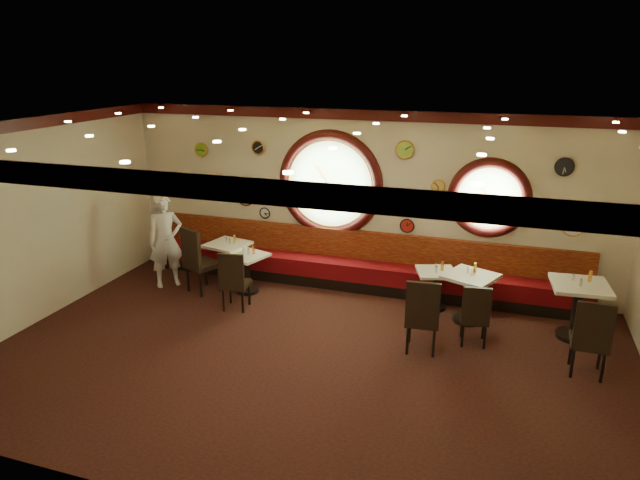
% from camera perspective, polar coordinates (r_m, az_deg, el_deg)
% --- Properties ---
extents(floor, '(9.00, 6.00, 0.00)m').
position_cam_1_polar(floor, '(8.25, -1.33, -11.66)').
color(floor, black).
rests_on(floor, ground).
extents(ceiling, '(9.00, 6.00, 0.02)m').
position_cam_1_polar(ceiling, '(7.23, -1.52, 10.99)').
color(ceiling, '#B28132').
rests_on(ceiling, wall_back).
extents(wall_back, '(9.00, 0.02, 3.20)m').
position_cam_1_polar(wall_back, '(10.35, 4.21, 4.05)').
color(wall_back, beige).
rests_on(wall_back, floor).
extents(wall_front, '(9.00, 0.02, 3.20)m').
position_cam_1_polar(wall_front, '(5.11, -13.09, -11.52)').
color(wall_front, beige).
rests_on(wall_front, floor).
extents(wall_left, '(0.02, 6.00, 3.20)m').
position_cam_1_polar(wall_left, '(9.99, -26.52, 1.67)').
color(wall_left, beige).
rests_on(wall_left, floor).
extents(molding_back, '(9.00, 0.10, 0.18)m').
position_cam_1_polar(molding_back, '(10.05, 4.34, 12.37)').
color(molding_back, '#360A09').
rests_on(molding_back, wall_back).
extents(molding_front, '(9.00, 0.10, 0.18)m').
position_cam_1_polar(molding_front, '(4.62, -14.08, 5.36)').
color(molding_front, '#360A09').
rests_on(molding_front, wall_back).
extents(molding_left, '(0.10, 6.00, 0.18)m').
position_cam_1_polar(molding_left, '(9.69, -27.55, 10.24)').
color(molding_left, '#360A09').
rests_on(molding_left, wall_back).
extents(banquette_base, '(8.00, 0.55, 0.20)m').
position_cam_1_polar(banquette_base, '(10.55, 3.65, -4.23)').
color(banquette_base, black).
rests_on(banquette_base, floor).
extents(banquette_seat, '(8.00, 0.55, 0.30)m').
position_cam_1_polar(banquette_seat, '(10.46, 3.68, -2.96)').
color(banquette_seat, '#5E080E').
rests_on(banquette_seat, banquette_base).
extents(banquette_back, '(8.00, 0.10, 0.55)m').
position_cam_1_polar(banquette_back, '(10.53, 4.03, -0.52)').
color(banquette_back, '#5F070C').
rests_on(banquette_back, wall_back).
extents(porthole_left_glass, '(1.66, 0.02, 1.66)m').
position_cam_1_polar(porthole_left_glass, '(10.45, 1.03, 5.63)').
color(porthole_left_glass, '#9DCB7A').
rests_on(porthole_left_glass, wall_back).
extents(porthole_left_frame, '(1.98, 0.18, 1.98)m').
position_cam_1_polar(porthole_left_frame, '(10.43, 1.01, 5.62)').
color(porthole_left_frame, '#360A09').
rests_on(porthole_left_frame, wall_back).
extents(porthole_left_ring, '(1.61, 0.03, 1.61)m').
position_cam_1_polar(porthole_left_ring, '(10.40, 0.96, 5.58)').
color(porthole_left_ring, gold).
rests_on(porthole_left_ring, wall_back).
extents(porthole_right_glass, '(1.10, 0.02, 1.10)m').
position_cam_1_polar(porthole_right_glass, '(10.01, 16.55, 4.05)').
color(porthole_right_glass, '#9DCB7A').
rests_on(porthole_right_glass, wall_back).
extents(porthole_right_frame, '(1.38, 0.18, 1.38)m').
position_cam_1_polar(porthole_right_frame, '(9.99, 16.55, 4.03)').
color(porthole_right_frame, '#360A09').
rests_on(porthole_right_frame, wall_back).
extents(porthole_right_ring, '(1.09, 0.03, 1.09)m').
position_cam_1_polar(porthole_right_ring, '(9.96, 16.54, 3.99)').
color(porthole_right_ring, gold).
rests_on(porthole_right_ring, wall_back).
extents(wall_clock_0, '(0.24, 0.03, 0.24)m').
position_cam_1_polar(wall_clock_0, '(10.25, 8.71, 1.43)').
color(wall_clock_0, red).
rests_on(wall_clock_0, wall_back).
extents(wall_clock_1, '(0.36, 0.03, 0.36)m').
position_cam_1_polar(wall_clock_1, '(11.11, -7.46, 4.37)').
color(wall_clock_1, gold).
rests_on(wall_clock_1, wall_back).
extents(wall_clock_2, '(0.28, 0.03, 0.28)m').
position_cam_1_polar(wall_clock_2, '(9.89, 23.25, 6.74)').
color(wall_clock_2, black).
rests_on(wall_clock_2, wall_back).
extents(wall_clock_3, '(0.32, 0.03, 0.32)m').
position_cam_1_polar(wall_clock_3, '(11.71, -13.24, 5.00)').
color(wall_clock_3, '#B82E12').
rests_on(wall_clock_3, wall_back).
extents(wall_clock_4, '(0.22, 0.03, 0.22)m').
position_cam_1_polar(wall_clock_4, '(10.00, 11.75, 5.29)').
color(wall_clock_4, gold).
rests_on(wall_clock_4, wall_back).
extents(wall_clock_5, '(0.30, 0.03, 0.30)m').
position_cam_1_polar(wall_clock_5, '(9.97, 8.51, 8.94)').
color(wall_clock_5, '#94C63D').
rests_on(wall_clock_5, wall_back).
extents(wall_clock_6, '(0.34, 0.03, 0.34)m').
position_cam_1_polar(wall_clock_6, '(10.12, 24.00, 1.31)').
color(wall_clock_6, white).
rests_on(wall_clock_6, wall_back).
extents(wall_clock_7, '(0.26, 0.03, 0.26)m').
position_cam_1_polar(wall_clock_7, '(11.36, -11.78, 8.83)').
color(wall_clock_7, '#70AF23').
rests_on(wall_clock_7, wall_back).
extents(wall_clock_8, '(0.20, 0.03, 0.20)m').
position_cam_1_polar(wall_clock_8, '(11.01, -5.52, 2.72)').
color(wall_clock_8, silver).
rests_on(wall_clock_8, wall_back).
extents(wall_clock_9, '(0.24, 0.03, 0.24)m').
position_cam_1_polar(wall_clock_9, '(10.80, -6.21, 9.17)').
color(wall_clock_9, black).
rests_on(wall_clock_9, wall_back).
extents(table_a, '(0.83, 0.83, 0.77)m').
position_cam_1_polar(table_a, '(10.80, -9.16, -1.74)').
color(table_a, black).
rests_on(table_a, floor).
extents(table_b, '(0.81, 0.81, 0.71)m').
position_cam_1_polar(table_b, '(10.30, -7.35, -2.83)').
color(table_b, black).
rests_on(table_b, floor).
extents(table_c, '(0.77, 0.77, 0.68)m').
position_cam_1_polar(table_c, '(9.75, 11.46, -4.42)').
color(table_c, black).
rests_on(table_c, floor).
extents(table_d, '(0.95, 0.95, 0.80)m').
position_cam_1_polar(table_d, '(9.38, 14.71, -5.07)').
color(table_d, black).
rests_on(table_d, floor).
extents(table_e, '(0.86, 0.86, 0.88)m').
position_cam_1_polar(table_e, '(9.36, 24.35, -5.85)').
color(table_e, black).
rests_on(table_e, floor).
extents(chair_a, '(0.67, 0.67, 0.75)m').
position_cam_1_polar(chair_a, '(10.32, -12.22, -1.61)').
color(chair_a, black).
rests_on(chair_a, floor).
extents(chair_b, '(0.48, 0.48, 0.64)m').
position_cam_1_polar(chair_b, '(9.53, -8.65, -3.73)').
color(chair_b, black).
rests_on(chair_b, floor).
extents(chair_c, '(0.51, 0.51, 0.70)m').
position_cam_1_polar(chair_c, '(8.21, 10.21, -7.07)').
color(chair_c, black).
rests_on(chair_c, floor).
extents(chair_d, '(0.45, 0.45, 0.59)m').
position_cam_1_polar(chair_d, '(8.61, 15.28, -6.92)').
color(chair_d, black).
rests_on(chair_d, floor).
extents(chair_e, '(0.47, 0.47, 0.69)m').
position_cam_1_polar(chair_e, '(8.29, 25.51, -8.47)').
color(chair_e, black).
rests_on(chair_e, floor).
extents(condiment_a_salt, '(0.03, 0.03, 0.10)m').
position_cam_1_polar(condiment_a_salt, '(10.74, -9.35, 0.00)').
color(condiment_a_salt, silver).
rests_on(condiment_a_salt, table_a).
extents(condiment_b_salt, '(0.04, 0.04, 0.11)m').
position_cam_1_polar(condiment_b_salt, '(10.26, -7.71, -1.04)').
color(condiment_b_salt, silver).
rests_on(condiment_b_salt, table_b).
extents(condiment_c_salt, '(0.04, 0.04, 0.10)m').
position_cam_1_polar(condiment_c_salt, '(9.72, 11.51, -2.59)').
color(condiment_c_salt, silver).
rests_on(condiment_c_salt, table_c).
extents(condiment_d_salt, '(0.03, 0.03, 0.09)m').
position_cam_1_polar(condiment_d_salt, '(9.31, 14.55, -2.97)').
color(condiment_d_salt, silver).
rests_on(condiment_d_salt, table_d).
extents(condiment_a_pepper, '(0.03, 0.03, 0.09)m').
position_cam_1_polar(condiment_a_pepper, '(10.65, -9.03, -0.14)').
color(condiment_a_pepper, silver).
rests_on(condiment_a_pepper, table_a).
extents(condiment_b_pepper, '(0.04, 0.04, 0.11)m').
position_cam_1_polar(condiment_b_pepper, '(10.19, -7.18, -1.14)').
color(condiment_b_pepper, silver).
rests_on(condiment_b_pepper, table_b).
extents(condiment_c_pepper, '(0.04, 0.04, 0.11)m').
position_cam_1_polar(condiment_c_pepper, '(9.57, 11.54, -2.88)').
color(condiment_c_pepper, silver).
rests_on(condiment_c_pepper, table_c).
extents(condiment_d_pepper, '(0.03, 0.03, 0.10)m').
position_cam_1_polar(condiment_d_pepper, '(9.23, 14.91, -3.16)').
color(condiment_d_pepper, silver).
rests_on(condiment_d_pepper, table_d).
extents(condiment_a_bottle, '(0.05, 0.05, 0.15)m').
position_cam_1_polar(condiment_a_bottle, '(10.66, -8.53, 0.08)').
color(condiment_a_bottle, yellow).
rests_on(condiment_a_bottle, table_a).
extents(condiment_b_bottle, '(0.05, 0.05, 0.16)m').
position_cam_1_polar(condiment_b_bottle, '(10.19, -6.66, -0.97)').
color(condiment_b_bottle, orange).
rests_on(condiment_b_bottle, table_b).
extents(condiment_c_bottle, '(0.05, 0.05, 0.16)m').
position_cam_1_polar(condiment_c_bottle, '(9.67, 12.14, -2.53)').
color(condiment_c_bottle, orange).
rests_on(condiment_c_bottle, table_c).
extents(condiment_d_bottle, '(0.05, 0.05, 0.16)m').
position_cam_1_polar(condiment_d_bottle, '(9.36, 15.24, -2.69)').
color(condiment_d_bottle, gold).
rests_on(condiment_d_bottle, table_d).
extents(condiment_e_salt, '(0.04, 0.04, 0.10)m').
position_cam_1_polar(condiment_e_salt, '(9.32, 24.01, -3.40)').
color(condiment_e_salt, '#B9B8BD').
rests_on(condiment_e_salt, table_e).
extents(condiment_e_pepper, '(0.04, 0.04, 0.11)m').
position_cam_1_polar(condiment_e_pepper, '(9.13, 24.64, -3.89)').
color(condiment_e_pepper, '#BCBBC0').
rests_on(condiment_e_pepper, table_e).
extents(condiment_e_bottle, '(0.05, 0.05, 0.17)m').
position_cam_1_polar(condiment_e_bottle, '(9.36, 25.41, -3.28)').
color(condiment_e_bottle, '#CC8930').
rests_on(condiment_e_bottle, table_e).
extents(waiter, '(0.74, 0.74, 1.72)m').
position_cam_1_polar(waiter, '(10.76, -15.18, -0.08)').
color(waiter, white).
rests_on(waiter, floor).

